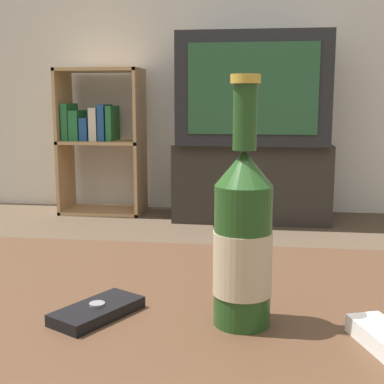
% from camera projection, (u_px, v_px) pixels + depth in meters
% --- Properties ---
extents(back_wall, '(8.00, 0.05, 2.60)m').
position_uv_depth(back_wall, '(237.00, 5.00, 3.34)').
color(back_wall, beige).
rests_on(back_wall, ground_plane).
extents(tv_stand, '(0.92, 0.41, 0.46)m').
position_uv_depth(tv_stand, '(252.00, 181.00, 3.24)').
color(tv_stand, '#28231E').
rests_on(tv_stand, ground_plane).
extents(television, '(0.86, 0.53, 0.63)m').
position_uv_depth(television, '(253.00, 90.00, 3.14)').
color(television, black).
rests_on(television, tv_stand).
extents(bookshelf, '(0.52, 0.30, 0.91)m').
position_uv_depth(bookshelf, '(98.00, 135.00, 3.38)').
color(bookshelf, tan).
rests_on(bookshelf, ground_plane).
extents(beer_bottle, '(0.07, 0.07, 0.28)m').
position_uv_depth(beer_bottle, '(243.00, 240.00, 0.60)').
color(beer_bottle, '#1E4219').
rests_on(beer_bottle, coffee_table).
extents(cell_phone, '(0.10, 0.12, 0.02)m').
position_uv_depth(cell_phone, '(97.00, 311.00, 0.63)').
color(cell_phone, black).
rests_on(cell_phone, coffee_table).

